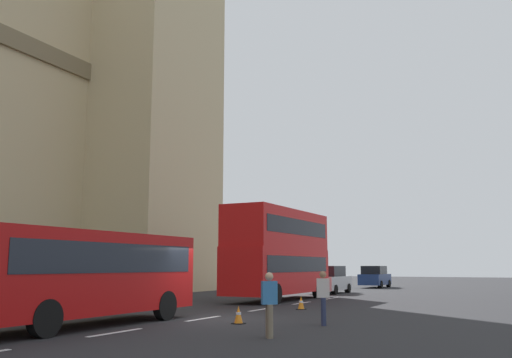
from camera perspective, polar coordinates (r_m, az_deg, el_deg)
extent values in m
plane|color=#262628|center=(20.15, -5.40, -14.31)|extent=(160.00, 160.00, 0.00)
cube|color=silver|center=(16.40, -14.48, -15.27)|extent=(2.20, 0.16, 0.01)
cube|color=silver|center=(20.09, -5.52, -14.31)|extent=(2.20, 0.16, 0.01)
cube|color=silver|center=(24.09, 0.52, -13.47)|extent=(2.20, 0.16, 0.01)
cube|color=silver|center=(28.27, 4.78, -12.79)|extent=(2.20, 0.16, 0.01)
cube|color=silver|center=(32.56, 7.91, -12.24)|extent=(2.20, 0.16, 0.01)
cube|color=#B20F0F|center=(18.24, -17.40, -9.31)|extent=(8.45, 2.50, 2.50)
cube|color=#1E232D|center=(18.24, -17.33, -7.89)|extent=(7.77, 2.54, 0.90)
cylinder|color=black|center=(19.63, -9.48, -12.91)|extent=(1.00, 0.30, 1.00)
cylinder|color=black|center=(15.72, -21.19, -13.42)|extent=(1.00, 0.30, 1.00)
cube|color=red|center=(30.55, 2.43, -9.53)|extent=(9.15, 2.50, 2.40)
cube|color=black|center=(30.55, 2.42, -8.88)|extent=(8.23, 2.54, 0.84)
cube|color=red|center=(30.61, 2.40, -5.32)|extent=(8.97, 2.50, 2.10)
cube|color=black|center=(30.62, 2.40, -5.13)|extent=(8.23, 2.54, 0.84)
cylinder|color=black|center=(32.85, 6.43, -11.37)|extent=(1.00, 0.30, 1.00)
cylinder|color=black|center=(27.45, 2.03, -11.89)|extent=(1.00, 0.30, 1.00)
cube|color=#B7B7BC|center=(38.31, 7.71, -10.71)|extent=(4.40, 1.80, 0.90)
cube|color=black|center=(38.11, 7.58, -9.52)|extent=(2.46, 1.66, 0.70)
cylinder|color=black|center=(39.40, 9.54, -11.17)|extent=(0.64, 0.30, 0.64)
cylinder|color=black|center=(36.73, 8.20, -11.37)|extent=(0.64, 0.30, 0.64)
cube|color=navy|center=(49.05, 12.32, -10.20)|extent=(4.40, 1.80, 0.90)
cube|color=black|center=(48.84, 12.23, -9.27)|extent=(2.46, 1.66, 0.70)
cylinder|color=black|center=(50.23, 13.66, -10.56)|extent=(0.64, 0.30, 0.64)
cylinder|color=black|center=(47.49, 12.86, -10.69)|extent=(0.64, 0.30, 0.64)
cube|color=black|center=(18.27, -1.85, -14.84)|extent=(0.36, 0.36, 0.03)
cone|color=orange|center=(18.24, -1.84, -13.94)|extent=(0.28, 0.28, 0.55)
cylinder|color=white|center=(18.24, -1.84, -13.85)|extent=(0.17, 0.17, 0.08)
cube|color=black|center=(24.17, 4.74, -13.40)|extent=(0.36, 0.36, 0.03)
cone|color=orange|center=(24.15, 4.73, -12.72)|extent=(0.28, 0.28, 0.55)
cylinder|color=white|center=(24.14, 4.73, -12.65)|extent=(0.17, 0.17, 0.08)
cylinder|color=#726651|center=(14.83, 1.32, -14.58)|extent=(0.16, 0.16, 0.86)
cylinder|color=#726651|center=(14.63, 1.48, -14.66)|extent=(0.16, 0.16, 0.86)
cube|color=#3372B2|center=(14.68, 1.39, -11.78)|extent=(0.43, 0.46, 0.60)
sphere|color=tan|center=(14.67, 1.38, -10.14)|extent=(0.22, 0.22, 0.22)
cylinder|color=#262D4C|center=(17.99, 7.07, -13.54)|extent=(0.16, 0.16, 0.86)
cylinder|color=#262D4C|center=(17.79, 7.06, -13.60)|extent=(0.16, 0.16, 0.86)
cube|color=silver|center=(17.85, 7.02, -11.23)|extent=(0.36, 0.46, 0.60)
sphere|color=#936B4C|center=(17.84, 6.99, -9.89)|extent=(0.22, 0.22, 0.22)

